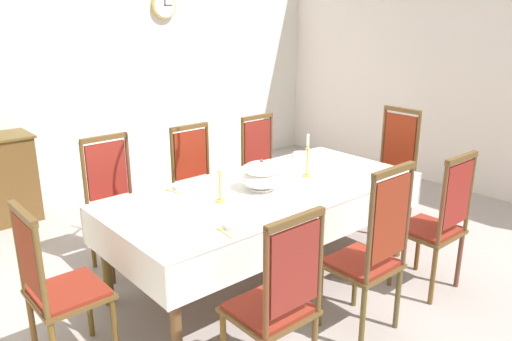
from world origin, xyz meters
TOP-DOWN VIEW (x-y plane):
  - ground at (0.00, 0.00)m, footprint 6.47×5.77m
  - back_wall at (0.00, 2.93)m, footprint 6.47×0.08m
  - right_wall at (3.28, 0.00)m, footprint 0.08×5.77m
  - dining_table at (0.00, -0.02)m, footprint 2.48×1.14m
  - tablecloth at (0.00, -0.02)m, footprint 2.50×1.16m
  - chair_south_a at (-0.80, -1.00)m, footprint 0.44×0.42m
  - chair_north_a at (-0.80, 0.95)m, footprint 0.44×0.42m
  - chair_south_b at (0.03, -1.00)m, footprint 0.44×0.42m
  - chair_north_b at (0.03, 0.95)m, footprint 0.44×0.42m
  - chair_south_c at (0.85, -1.00)m, footprint 0.44×0.42m
  - chair_north_c at (0.85, 0.95)m, footprint 0.44×0.42m
  - chair_head_west at (-1.64, -0.02)m, footprint 0.42×0.44m
  - chair_head_east at (1.65, -0.02)m, footprint 0.42×0.44m
  - soup_tureen at (-0.05, -0.02)m, footprint 0.31×0.31m
  - candlestick_west at (-0.45, -0.02)m, footprint 0.07×0.07m
  - candlestick_east at (0.45, -0.02)m, footprint 0.07×0.07m
  - bowl_near_left at (-0.62, -0.46)m, footprint 0.20×0.20m
  - bowl_near_right at (-0.48, 0.39)m, footprint 0.18×0.18m
  - bowl_far_left at (0.85, 0.44)m, footprint 0.16×0.16m
  - spoon_primary at (-0.75, -0.43)m, footprint 0.05×0.18m
  - spoon_secondary at (-0.60, 0.42)m, footprint 0.05×0.18m
  - mounted_clock at (0.89, 2.85)m, footprint 0.32×0.06m

SIDE VIEW (x-z plane):
  - ground at x=0.00m, z-range -0.04..0.00m
  - chair_head_west at x=-1.64m, z-range 0.02..1.08m
  - chair_north_c at x=0.85m, z-range 0.02..1.09m
  - chair_north_b at x=0.03m, z-range 0.02..1.11m
  - chair_south_a at x=-0.80m, z-range 0.02..1.12m
  - chair_south_c at x=0.85m, z-range 0.01..1.13m
  - chair_north_a at x=-0.80m, z-range 0.01..1.13m
  - chair_head_east at x=1.65m, z-range 0.00..1.19m
  - chair_south_b at x=0.03m, z-range 0.00..1.20m
  - dining_table at x=0.00m, z-range 0.31..1.08m
  - tablecloth at x=0.00m, z-range 0.57..0.86m
  - spoon_primary at x=-0.75m, z-range 0.77..0.78m
  - spoon_secondary at x=-0.60m, z-range 0.77..0.78m
  - bowl_near_left at x=-0.62m, z-range 0.78..0.81m
  - bowl_far_left at x=0.85m, z-range 0.78..0.81m
  - bowl_near_right at x=-0.48m, z-range 0.78..0.82m
  - soup_tureen at x=-0.05m, z-range 0.77..1.01m
  - candlestick_west at x=-0.45m, z-range 0.74..1.07m
  - candlestick_east at x=0.45m, z-range 0.74..1.10m
  - back_wall at x=0.00m, z-range 0.00..3.05m
  - right_wall at x=3.28m, z-range 0.00..3.05m
  - mounted_clock at x=0.89m, z-range 2.00..2.31m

